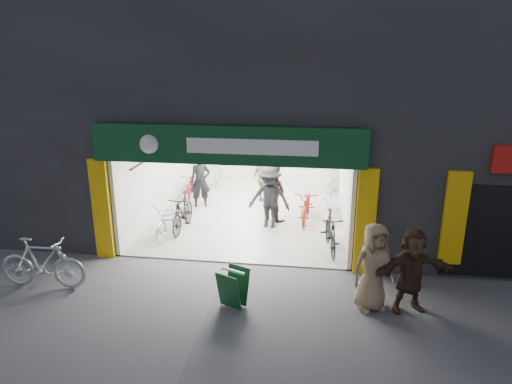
% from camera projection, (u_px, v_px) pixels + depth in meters
% --- Properties ---
extents(ground, '(60.00, 60.00, 0.00)m').
position_uv_depth(ground, '(230.00, 263.00, 11.47)').
color(ground, '#56565B').
rests_on(ground, ground).
extents(building, '(17.00, 10.27, 8.00)m').
position_uv_depth(building, '(285.00, 77.00, 14.79)').
color(building, '#232326').
rests_on(building, ground).
extents(bike_left_front, '(0.82, 1.99, 1.02)m').
position_uv_depth(bike_left_front, '(171.00, 219.00, 13.08)').
color(bike_left_front, silver).
rests_on(bike_left_front, ground).
extents(bike_left_midfront, '(0.55, 1.89, 1.13)m').
position_uv_depth(bike_left_midfront, '(183.00, 212.00, 13.43)').
color(bike_left_midfront, black).
rests_on(bike_left_midfront, ground).
extents(bike_left_midback, '(0.88, 1.75, 0.88)m').
position_uv_depth(bike_left_midback, '(191.00, 184.00, 16.71)').
color(bike_left_midback, '#9C250E').
rests_on(bike_left_midback, ground).
extents(bike_left_back, '(0.73, 1.83, 1.07)m').
position_uv_depth(bike_left_back, '(216.00, 175.00, 17.56)').
color(bike_left_back, silver).
rests_on(bike_left_back, ground).
extents(bike_right_front, '(0.72, 1.86, 1.09)m').
position_uv_depth(bike_right_front, '(331.00, 232.00, 12.01)').
color(bike_right_front, black).
rests_on(bike_right_front, ground).
extents(bike_right_mid, '(0.80, 2.03, 1.05)m').
position_uv_depth(bike_right_mid, '(307.00, 205.00, 14.19)').
color(bike_right_mid, maroon).
rests_on(bike_right_mid, ground).
extents(bike_right_back, '(0.66, 1.97, 1.17)m').
position_uv_depth(bike_right_back, '(329.00, 198.00, 14.65)').
color(bike_right_back, '#B5B6BA').
rests_on(bike_right_back, ground).
extents(parked_bike, '(2.01, 0.63, 1.19)m').
position_uv_depth(parked_bike, '(42.00, 263.00, 10.16)').
color(parked_bike, '#B6B5BA').
rests_on(parked_bike, ground).
extents(customer_a, '(0.78, 0.63, 1.85)m').
position_uv_depth(customer_a, '(200.00, 181.00, 15.30)').
color(customer_a, black).
rests_on(customer_a, ground).
extents(customer_b, '(1.10, 1.03, 1.79)m').
position_uv_depth(customer_b, '(273.00, 193.00, 14.16)').
color(customer_b, '#382219').
rests_on(customer_b, ground).
extents(customer_c, '(1.30, 0.82, 1.92)m').
position_uv_depth(customer_c, '(269.00, 198.00, 13.50)').
color(customer_c, black).
rests_on(customer_c, ground).
extents(customer_d, '(1.05, 1.00, 1.75)m').
position_uv_depth(customer_d, '(264.00, 179.00, 15.80)').
color(customer_d, '#8A7B50').
rests_on(customer_d, ground).
extents(pedestrian_near, '(1.07, 0.90, 1.86)m').
position_uv_depth(pedestrian_near, '(373.00, 267.00, 9.22)').
color(pedestrian_near, '#8A6F50').
rests_on(pedestrian_near, ground).
extents(pedestrian_far, '(1.74, 0.99, 1.79)m').
position_uv_depth(pedestrian_far, '(411.00, 270.00, 9.16)').
color(pedestrian_far, '#3E281C').
rests_on(pedestrian_far, ground).
extents(sandwich_board, '(0.69, 0.70, 0.81)m').
position_uv_depth(sandwich_board, '(233.00, 287.00, 9.42)').
color(sandwich_board, '#0F3E1B').
rests_on(sandwich_board, ground).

